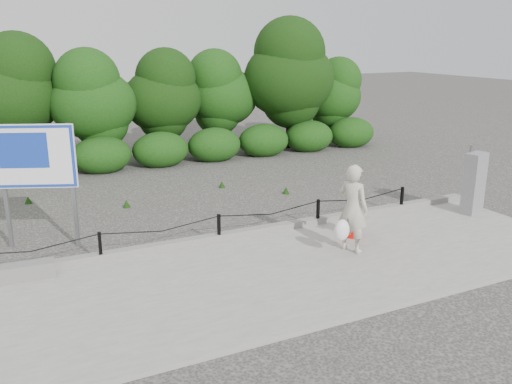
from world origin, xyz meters
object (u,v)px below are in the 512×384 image
object	(u,v)px
fire_hydrant	(353,218)
utility_cabinet	(474,183)
pedestrian	(352,210)
concrete_block	(28,271)
advertising_sign	(35,162)

from	to	relation	value
fire_hydrant	utility_cabinet	size ratio (longest dim) A/B	0.51
fire_hydrant	pedestrian	xyz separation A→B (m)	(-0.56, -0.69, 0.47)
concrete_block	advertising_sign	distance (m)	2.40
pedestrian	concrete_block	distance (m)	6.27
pedestrian	utility_cabinet	xyz separation A→B (m)	(4.19, 0.75, -0.12)
fire_hydrant	pedestrian	bearing A→B (deg)	-136.32
concrete_block	utility_cabinet	size ratio (longest dim) A/B	0.56
pedestrian	concrete_block	xyz separation A→B (m)	(-6.05, 1.46, -0.74)
utility_cabinet	advertising_sign	bearing A→B (deg)	149.67
pedestrian	concrete_block	size ratio (longest dim) A/B	1.94
fire_hydrant	advertising_sign	xyz separation A→B (m)	(-6.19, 2.48, 1.37)
pedestrian	utility_cabinet	bearing A→B (deg)	-103.65
fire_hydrant	utility_cabinet	bearing A→B (deg)	-6.38
concrete_block	utility_cabinet	xyz separation A→B (m)	(10.24, -0.71, 0.62)
utility_cabinet	advertising_sign	xyz separation A→B (m)	(-9.82, 2.42, 1.02)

